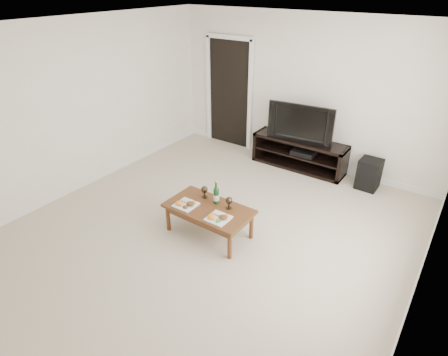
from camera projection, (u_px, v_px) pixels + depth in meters
floor at (210, 233)px, 5.09m from camera, size 5.50×5.50×0.00m
back_wall at (305, 92)px, 6.47m from camera, size 5.00×0.04×2.60m
ceiling at (206, 26)px, 3.84m from camera, size 5.00×5.50×0.04m
doorway at (229, 94)px, 7.35m from camera, size 0.90×0.02×2.05m
media_console at (299, 153)px, 6.69m from camera, size 1.67×0.45×0.55m
television at (302, 121)px, 6.40m from camera, size 1.15×0.27×0.66m
av_receiver at (304, 152)px, 6.61m from camera, size 0.40×0.31×0.08m
subwoofer at (369, 174)px, 6.05m from camera, size 0.34×0.34×0.50m
coffee_table at (209, 221)px, 4.97m from camera, size 1.14×0.63×0.42m
plate_left at (186, 203)px, 4.89m from camera, size 0.27×0.27×0.07m
plate_right at (218, 217)px, 4.62m from camera, size 0.27×0.27×0.07m
wine_bottle at (216, 192)px, 4.88m from camera, size 0.07×0.07×0.35m
goblet_left at (204, 192)px, 5.05m from camera, size 0.09×0.09×0.17m
goblet_right at (229, 203)px, 4.81m from camera, size 0.09×0.09×0.17m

